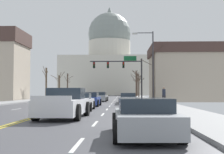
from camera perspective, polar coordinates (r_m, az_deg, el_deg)
name	(u,v)px	position (r m, az deg, el deg)	size (l,w,h in m)	color
ground	(77,104)	(32.55, -6.39, -5.03)	(20.00, 180.00, 0.20)	#48484D
signal_gantry	(123,68)	(46.63, 1.97, 1.64)	(7.91, 0.41, 6.56)	#28282D
street_lamp_right	(150,60)	(35.61, 7.07, 3.10)	(2.42, 0.24, 8.09)	#333338
capitol_building	(109,63)	(114.53, -0.47, 2.57)	(34.54, 21.45, 32.96)	beige
sedan_near_00	(100,97)	(42.73, -2.24, -3.68)	(2.15, 4.72, 1.28)	#9EA3A8
sedan_near_01	(128,98)	(35.89, 3.02, -3.96)	(2.24, 4.44, 1.19)	silver
sedan_near_02	(89,100)	(29.04, -4.18, -4.18)	(2.06, 4.26, 1.29)	navy
sedan_near_03	(80,102)	(22.73, -5.88, -4.64)	(1.99, 4.59, 1.24)	silver
pickup_truck_near_04	(64,104)	(16.39, -8.83, -4.98)	(2.34, 5.28, 1.56)	silver
sedan_near_05	(144,118)	(9.60, 6.00, -7.58)	(2.07, 4.34, 1.17)	#9EA3A8
sedan_oncoming_00	(66,96)	(54.99, -8.56, -3.48)	(2.07, 4.70, 1.15)	#1E7247
sedan_oncoming_01	(73,95)	(63.09, -7.12, -3.36)	(2.10, 4.38, 1.22)	silver
sedan_oncoming_02	(80,95)	(71.32, -5.96, -3.28)	(2.15, 4.31, 1.20)	#1E7247
sedan_oncoming_03	(98,94)	(81.08, -2.66, -3.23)	(2.24, 4.52, 1.14)	silver
flank_building_01	(199,73)	(45.19, 15.77, 0.63)	(13.84, 9.44, 7.68)	#B2A38E
bare_tree_00	(139,84)	(64.81, 4.97, -1.21)	(2.41, 2.30, 5.50)	#423328
bare_tree_01	(59,86)	(65.40, -9.72, -1.56)	(2.85, 1.88, 5.38)	brown
bare_tree_02	(137,84)	(83.26, 4.64, -1.33)	(2.23, 1.77, 6.04)	#423328
bare_tree_03	(46,82)	(52.54, -12.04, -0.89)	(0.81, 2.52, 5.36)	brown
bare_tree_04	(136,82)	(71.32, 4.44, -0.97)	(2.56, 1.68, 6.10)	#423328
bare_tree_05	(68,84)	(77.45, -8.18, -1.34)	(1.97, 2.35, 5.68)	#423328
bare_tree_06	(153,75)	(39.66, 7.61, 0.35)	(2.91, 1.64, 7.13)	#423328
pedestrian_00	(164,94)	(32.04, 9.54, -3.16)	(0.35, 0.34, 1.69)	black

